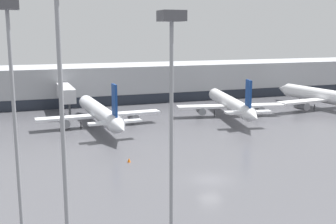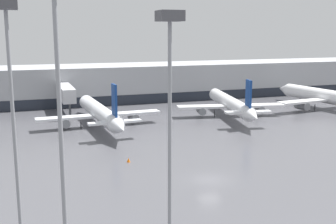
{
  "view_description": "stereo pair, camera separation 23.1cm",
  "coord_description": "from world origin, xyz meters",
  "px_view_note": "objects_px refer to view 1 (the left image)",
  "views": [
    {
      "loc": [
        -20.6,
        -42.76,
        17.03
      ],
      "look_at": [
        4.38,
        27.16,
        3.0
      ],
      "focal_mm": 45.0,
      "sensor_mm": 36.0,
      "label": 1
    },
    {
      "loc": [
        -20.38,
        -42.83,
        17.03
      ],
      "look_at": [
        4.38,
        27.16,
        3.0
      ],
      "focal_mm": 45.0,
      "sensor_mm": 36.0,
      "label": 2
    }
  ],
  "objects_px": {
    "parked_jet_1": "(231,104)",
    "traffic_cone_1": "(129,160)",
    "parked_jet_3": "(327,97)",
    "apron_light_mast_3": "(10,55)",
    "apron_light_mast_2": "(171,64)",
    "parked_jet_0": "(100,113)",
    "apron_light_mast_0": "(59,45)"
  },
  "relations": [
    {
      "from": "parked_jet_1",
      "to": "traffic_cone_1",
      "type": "height_order",
      "value": "parked_jet_1"
    },
    {
      "from": "parked_jet_3",
      "to": "apron_light_mast_3",
      "type": "relative_size",
      "value": 1.66
    },
    {
      "from": "apron_light_mast_2",
      "to": "parked_jet_3",
      "type": "bearing_deg",
      "value": 40.3
    },
    {
      "from": "parked_jet_1",
      "to": "parked_jet_3",
      "type": "xyz_separation_m",
      "value": [
        24.52,
        0.14,
        0.17
      ]
    },
    {
      "from": "parked_jet_1",
      "to": "apron_light_mast_2",
      "type": "xyz_separation_m",
      "value": [
        -29.82,
        -45.94,
        12.05
      ]
    },
    {
      "from": "parked_jet_0",
      "to": "parked_jet_3",
      "type": "xyz_separation_m",
      "value": [
        51.63,
        0.67,
        0.22
      ]
    },
    {
      "from": "apron_light_mast_2",
      "to": "apron_light_mast_3",
      "type": "height_order",
      "value": "apron_light_mast_3"
    },
    {
      "from": "parked_jet_3",
      "to": "parked_jet_1",
      "type": "bearing_deg",
      "value": 83.8
    },
    {
      "from": "parked_jet_1",
      "to": "parked_jet_3",
      "type": "relative_size",
      "value": 1.0
    },
    {
      "from": "parked_jet_3",
      "to": "apron_light_mast_2",
      "type": "xyz_separation_m",
      "value": [
        -54.34,
        -46.08,
        11.88
      ]
    },
    {
      "from": "parked_jet_0",
      "to": "parked_jet_3",
      "type": "height_order",
      "value": "parked_jet_3"
    },
    {
      "from": "parked_jet_0",
      "to": "parked_jet_3",
      "type": "bearing_deg",
      "value": -91.64
    },
    {
      "from": "apron_light_mast_0",
      "to": "apron_light_mast_3",
      "type": "relative_size",
      "value": 1.07
    },
    {
      "from": "apron_light_mast_2",
      "to": "apron_light_mast_3",
      "type": "bearing_deg",
      "value": 155.08
    },
    {
      "from": "apron_light_mast_2",
      "to": "parked_jet_0",
      "type": "bearing_deg",
      "value": 86.59
    },
    {
      "from": "parked_jet_1",
      "to": "apron_light_mast_0",
      "type": "height_order",
      "value": "apron_light_mast_0"
    },
    {
      "from": "parked_jet_0",
      "to": "apron_light_mast_2",
      "type": "distance_m",
      "value": 47.08
    },
    {
      "from": "parked_jet_0",
      "to": "apron_light_mast_0",
      "type": "xyz_separation_m",
      "value": [
        -11.2,
        -48.02,
        13.67
      ]
    },
    {
      "from": "parked_jet_3",
      "to": "traffic_cone_1",
      "type": "height_order",
      "value": "parked_jet_3"
    },
    {
      "from": "parked_jet_0",
      "to": "apron_light_mast_2",
      "type": "bearing_deg",
      "value": 174.21
    },
    {
      "from": "apron_light_mast_0",
      "to": "apron_light_mast_3",
      "type": "xyz_separation_m",
      "value": [
        -3.0,
        7.94,
        -0.94
      ]
    },
    {
      "from": "parked_jet_0",
      "to": "traffic_cone_1",
      "type": "relative_size",
      "value": 54.03
    },
    {
      "from": "parked_jet_1",
      "to": "traffic_cone_1",
      "type": "relative_size",
      "value": 54.6
    },
    {
      "from": "parked_jet_3",
      "to": "apron_light_mast_0",
      "type": "relative_size",
      "value": 1.55
    },
    {
      "from": "parked_jet_1",
      "to": "apron_light_mast_3",
      "type": "distance_m",
      "value": 59.29
    },
    {
      "from": "parked_jet_3",
      "to": "traffic_cone_1",
      "type": "relative_size",
      "value": 54.69
    },
    {
      "from": "parked_jet_3",
      "to": "apron_light_mast_2",
      "type": "distance_m",
      "value": 72.23
    },
    {
      "from": "traffic_cone_1",
      "to": "apron_light_mast_0",
      "type": "relative_size",
      "value": 0.03
    },
    {
      "from": "apron_light_mast_3",
      "to": "apron_light_mast_2",
      "type": "bearing_deg",
      "value": -24.92
    },
    {
      "from": "apron_light_mast_2",
      "to": "apron_light_mast_3",
      "type": "relative_size",
      "value": 0.95
    },
    {
      "from": "parked_jet_3",
      "to": "apron_light_mast_3",
      "type": "xyz_separation_m",
      "value": [
        -65.83,
        -40.74,
        12.51
      ]
    },
    {
      "from": "apron_light_mast_2",
      "to": "apron_light_mast_0",
      "type": "bearing_deg",
      "value": -162.92
    }
  ]
}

